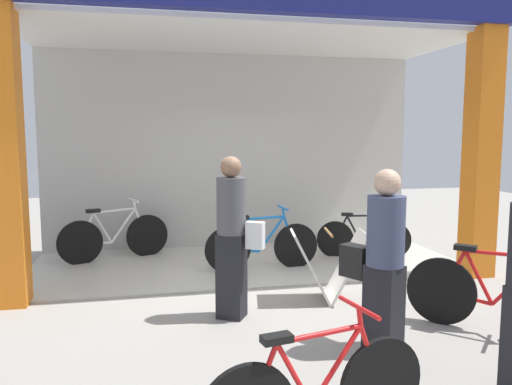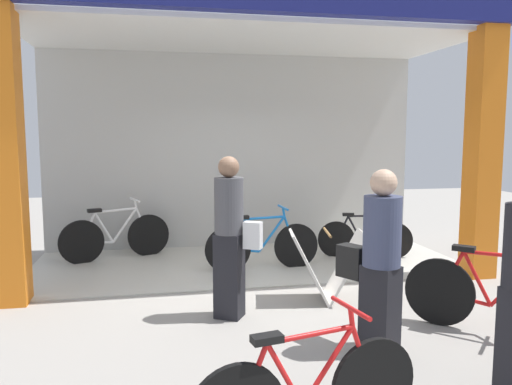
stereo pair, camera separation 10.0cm
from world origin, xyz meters
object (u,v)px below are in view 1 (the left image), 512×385
Objects in this scene: sandwich_board_sign at (328,266)px; pedestrian_3 at (382,258)px; bicycle_inside_2 at (114,237)px; bicycle_inside_0 at (363,238)px; pedestrian_1 at (232,236)px; bicycle_inside_1 at (262,245)px; bicycle_parked_1 at (498,296)px.

pedestrian_3 is (0.00, -1.37, 0.43)m from sandwich_board_sign.
sandwich_board_sign is (2.57, -2.45, 0.04)m from bicycle_inside_2.
pedestrian_1 is at bearing -138.77° from bicycle_inside_0.
bicycle_inside_0 is 0.86× the size of bicycle_inside_1.
bicycle_parked_1 is 1.34m from pedestrian_3.
pedestrian_3 reaches higher than sandwich_board_sign.
bicycle_parked_1 is at bearing -89.94° from bicycle_inside_0.
pedestrian_1 reaches higher than pedestrian_3.
pedestrian_1 is 1.59m from pedestrian_3.
bicycle_inside_2 reaches higher than bicycle_inside_1.
bicycle_inside_2 is 0.99× the size of pedestrian_3.
pedestrian_3 is (0.47, -2.81, 0.48)m from bicycle_inside_1.
bicycle_inside_0 is at bearing 12.49° from bicycle_inside_1.
bicycle_inside_1 is at bearing 107.99° from sandwich_board_sign.
sandwich_board_sign is at bearing 90.18° from pedestrian_3.
pedestrian_3 is at bearing -41.99° from pedestrian_1.
bicycle_inside_2 is 5.36m from bicycle_parked_1.
sandwich_board_sign is (0.47, -1.44, 0.05)m from bicycle_inside_1.
bicycle_parked_1 is 1.38× the size of sandwich_board_sign.
bicycle_parked_1 is at bearing -22.17° from pedestrian_1.
pedestrian_1 is at bearing -165.32° from sandwich_board_sign.
sandwich_board_sign is (-1.26, 1.30, 0.03)m from bicycle_parked_1.
pedestrian_1 reaches higher than bicycle_inside_1.
bicycle_inside_0 is 0.83× the size of pedestrian_1.
bicycle_parked_1 is 2.68m from pedestrian_1.
bicycle_inside_1 is 2.33m from bicycle_inside_2.
pedestrian_3 is (-1.25, -3.20, 0.52)m from bicycle_inside_0.
bicycle_inside_1 is at bearing -25.56° from bicycle_inside_2.
bicycle_inside_2 is at bearing 154.44° from bicycle_inside_1.
bicycle_inside_0 is 1.77m from bicycle_inside_1.
sandwich_board_sign reaches higher than bicycle_inside_0.
bicycle_inside_0 is at bearing 55.45° from sandwich_board_sign.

